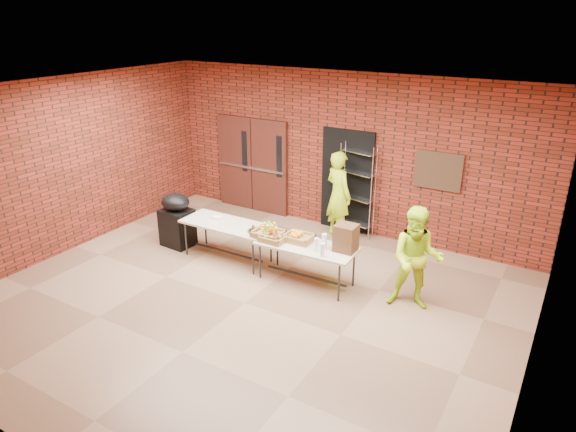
% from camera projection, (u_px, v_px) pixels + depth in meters
% --- Properties ---
extents(room, '(8.08, 7.08, 3.28)m').
position_uv_depth(room, '(241.00, 208.00, 7.42)').
color(room, brown).
rests_on(room, ground).
extents(double_doors, '(1.78, 0.12, 2.10)m').
position_uv_depth(double_doors, '(252.00, 165.00, 11.41)').
color(double_doors, '#411712').
rests_on(double_doors, room).
extents(dark_doorway, '(1.10, 0.06, 2.10)m').
position_uv_depth(dark_doorway, '(347.00, 181.00, 10.33)').
color(dark_doorway, black).
rests_on(dark_doorway, room).
extents(bronze_plaque, '(0.85, 0.04, 0.70)m').
position_uv_depth(bronze_plaque, '(439.00, 171.00, 9.28)').
color(bronze_plaque, '#3D2818').
rests_on(bronze_plaque, room).
extents(wire_rack, '(0.72, 0.38, 1.88)m').
position_uv_depth(wire_rack, '(357.00, 191.00, 10.12)').
color(wire_rack, '#A8A9AF').
rests_on(wire_rack, room).
extents(table_left, '(1.70, 0.72, 0.70)m').
position_uv_depth(table_left, '(227.00, 226.00, 9.23)').
color(table_left, '#C1AD94').
rests_on(table_left, room).
extents(table_right, '(1.69, 0.76, 0.68)m').
position_uv_depth(table_right, '(306.00, 248.00, 8.41)').
color(table_right, '#C1AD94').
rests_on(table_right, room).
extents(basket_bananas, '(0.50, 0.39, 0.16)m').
position_uv_depth(basket_bananas, '(268.00, 234.00, 8.65)').
color(basket_bananas, olive).
rests_on(basket_bananas, table_right).
extents(basket_oranges, '(0.46, 0.36, 0.14)m').
position_uv_depth(basket_oranges, '(299.00, 238.00, 8.52)').
color(basket_oranges, olive).
rests_on(basket_oranges, table_right).
extents(basket_apples, '(0.42, 0.32, 0.13)m').
position_uv_depth(basket_apples, '(273.00, 238.00, 8.51)').
color(basket_apples, olive).
rests_on(basket_apples, table_right).
extents(muffin_tray, '(0.36, 0.36, 0.09)m').
position_uv_depth(muffin_tray, '(258.00, 229.00, 8.85)').
color(muffin_tray, '#144C17').
rests_on(muffin_tray, table_left).
extents(napkin_box, '(0.19, 0.13, 0.06)m').
position_uv_depth(napkin_box, '(217.00, 218.00, 9.36)').
color(napkin_box, white).
rests_on(napkin_box, table_left).
extents(coffee_dispenser, '(0.34, 0.30, 0.44)m').
position_uv_depth(coffee_dispenser, '(346.00, 238.00, 8.12)').
color(coffee_dispenser, '#50331B').
rests_on(coffee_dispenser, table_right).
extents(cup_stack_front, '(0.08, 0.08, 0.23)m').
position_uv_depth(cup_stack_front, '(317.00, 245.00, 8.14)').
color(cup_stack_front, white).
rests_on(cup_stack_front, table_right).
extents(cup_stack_mid, '(0.08, 0.08, 0.23)m').
position_uv_depth(cup_stack_mid, '(323.00, 250.00, 7.96)').
color(cup_stack_mid, white).
rests_on(cup_stack_mid, table_right).
extents(cup_stack_back, '(0.08, 0.08, 0.25)m').
position_uv_depth(cup_stack_back, '(324.00, 241.00, 8.23)').
color(cup_stack_back, white).
rests_on(cup_stack_back, table_right).
extents(covered_grill, '(0.60, 0.51, 1.04)m').
position_uv_depth(covered_grill, '(177.00, 220.00, 9.82)').
color(covered_grill, black).
rests_on(covered_grill, room).
extents(volunteer_woman, '(0.76, 0.65, 1.76)m').
position_uv_depth(volunteer_woman, '(338.00, 195.00, 10.06)').
color(volunteer_woman, '#C1F31B').
rests_on(volunteer_woman, room).
extents(volunteer_man, '(0.92, 0.79, 1.62)m').
position_uv_depth(volunteer_man, '(417.00, 259.00, 7.64)').
color(volunteer_man, '#C1F31B').
rests_on(volunteer_man, room).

